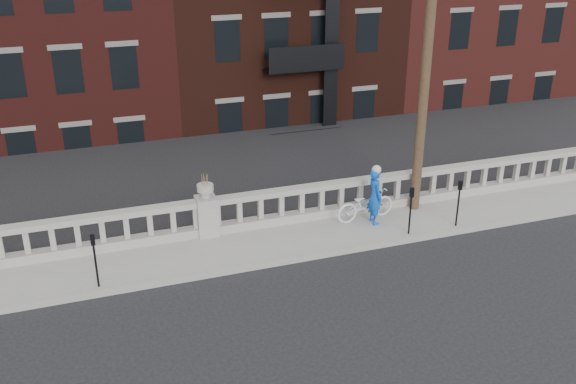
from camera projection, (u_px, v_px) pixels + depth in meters
name	position (u px, v px, depth m)	size (l,w,h in m)	color
ground	(248.00, 317.00, 14.18)	(120.00, 120.00, 0.00)	black
sidewalk	(216.00, 252.00, 16.76)	(32.00, 2.20, 0.15)	#9A988F
balustrade	(207.00, 218.00, 17.36)	(28.00, 0.34, 1.03)	#9A988F
planter_pedestal	(206.00, 212.00, 17.28)	(0.55, 0.55, 1.76)	#9A988F
lower_level	(134.00, 32.00, 33.29)	(80.00, 44.00, 20.80)	#605E59
utility_pole	(429.00, 35.00, 17.12)	(1.60, 0.28, 10.00)	#422D1E
parking_meter_b	(95.00, 255.00, 14.74)	(0.10, 0.09, 1.36)	black
parking_meter_c	(411.00, 206.00, 17.24)	(0.10, 0.09, 1.36)	black
parking_meter_d	(459.00, 198.00, 17.70)	(0.10, 0.09, 1.36)	black
bicycle	(365.00, 204.00, 18.23)	(0.63, 1.81, 0.95)	white
cyclist	(375.00, 196.00, 17.90)	(0.59, 0.39, 1.63)	blue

